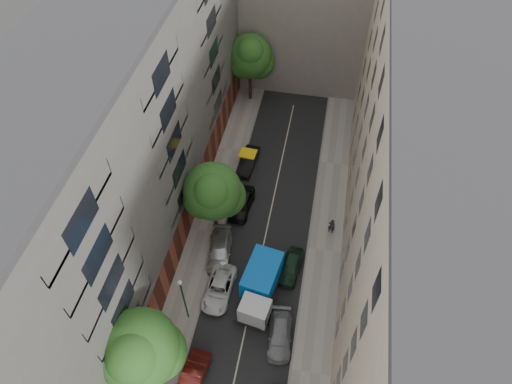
% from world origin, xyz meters
% --- Properties ---
extents(ground, '(120.00, 120.00, 0.00)m').
position_xyz_m(ground, '(0.00, 0.00, 0.00)').
color(ground, '#4C4C49').
rests_on(ground, ground).
extents(road_surface, '(8.00, 44.00, 0.02)m').
position_xyz_m(road_surface, '(0.00, 0.00, 0.01)').
color(road_surface, black).
rests_on(road_surface, ground).
extents(sidewalk_left, '(3.00, 44.00, 0.15)m').
position_xyz_m(sidewalk_left, '(-5.50, 0.00, 0.07)').
color(sidewalk_left, gray).
rests_on(sidewalk_left, ground).
extents(sidewalk_right, '(3.00, 44.00, 0.15)m').
position_xyz_m(sidewalk_right, '(5.50, 0.00, 0.07)').
color(sidewalk_right, gray).
rests_on(sidewalk_right, ground).
extents(building_left, '(8.00, 44.00, 20.00)m').
position_xyz_m(building_left, '(-11.00, 0.00, 10.00)').
color(building_left, '#514F4B').
rests_on(building_left, ground).
extents(building_right, '(8.00, 44.00, 20.00)m').
position_xyz_m(building_right, '(11.00, 0.00, 10.00)').
color(building_right, '#C6B19A').
rests_on(building_right, ground).
extents(tarp_truck, '(3.33, 6.49, 2.85)m').
position_xyz_m(tarp_truck, '(0.60, -5.37, 1.57)').
color(tarp_truck, black).
rests_on(tarp_truck, ground).
extents(car_left_1, '(2.01, 4.62, 1.48)m').
position_xyz_m(car_left_1, '(-2.95, -13.40, 0.74)').
color(car_left_1, '#4F150F').
rests_on(car_left_1, ground).
extents(car_left_2, '(2.36, 4.80, 1.31)m').
position_xyz_m(car_left_2, '(-2.80, -5.80, 0.66)').
color(car_left_2, silver).
rests_on(car_left_2, ground).
extents(car_left_3, '(2.67, 5.13, 1.42)m').
position_xyz_m(car_left_3, '(-3.60, -2.20, 0.71)').
color(car_left_3, '#B8B8BD').
rests_on(car_left_3, ground).
extents(car_left_4, '(2.10, 4.50, 1.49)m').
position_xyz_m(car_left_4, '(-2.80, 3.40, 0.75)').
color(car_left_4, black).
rests_on(car_left_4, ground).
extents(car_left_5, '(1.85, 4.41, 1.42)m').
position_xyz_m(car_left_5, '(-3.35, 9.07, 0.71)').
color(car_left_5, black).
rests_on(car_left_5, ground).
extents(car_right_1, '(2.20, 4.55, 1.28)m').
position_xyz_m(car_right_1, '(2.80, -8.80, 0.64)').
color(car_right_1, slate).
rests_on(car_right_1, ground).
extents(car_right_2, '(2.10, 4.13, 1.35)m').
position_xyz_m(car_right_2, '(2.80, -2.60, 0.67)').
color(car_right_2, black).
rests_on(car_right_2, ground).
extents(tree_near, '(5.55, 5.32, 8.86)m').
position_xyz_m(tree_near, '(-5.67, -13.86, 6.03)').
color(tree_near, '#382619').
rests_on(tree_near, sidewalk_left).
extents(tree_mid, '(5.30, 5.03, 8.03)m').
position_xyz_m(tree_mid, '(-4.50, 0.35, 5.42)').
color(tree_mid, '#382619').
rests_on(tree_mid, sidewalk_left).
extents(tree_far, '(5.23, 4.95, 8.50)m').
position_xyz_m(tree_far, '(-5.21, 19.86, 5.82)').
color(tree_far, '#382619').
rests_on(tree_far, sidewalk_left).
extents(lamp_post, '(0.36, 0.36, 5.77)m').
position_xyz_m(lamp_post, '(-4.73, -8.46, 3.76)').
color(lamp_post, '#185422').
rests_on(lamp_post, sidewalk_left).
extents(pedestrian, '(0.74, 0.58, 1.79)m').
position_xyz_m(pedestrian, '(5.86, 2.11, 1.04)').
color(pedestrian, black).
rests_on(pedestrian, sidewalk_right).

